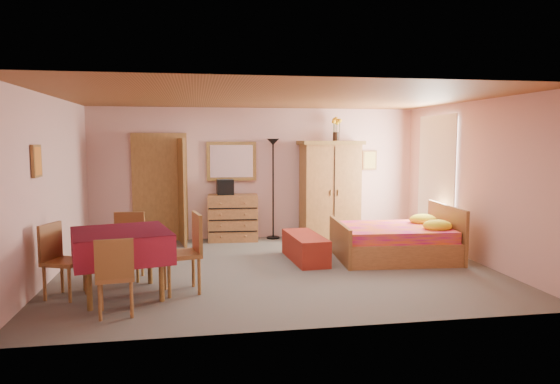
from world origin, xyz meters
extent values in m
plane|color=#66615A|center=(0.00, 0.00, 0.00)|extent=(6.50, 6.50, 0.00)
plane|color=brown|center=(0.00, 0.00, 2.60)|extent=(6.50, 6.50, 0.00)
cube|color=#CD9B95|center=(0.00, 2.50, 1.30)|extent=(6.50, 0.10, 2.60)
cube|color=#CD9B95|center=(0.00, -2.50, 1.30)|extent=(6.50, 0.10, 2.60)
cube|color=#CD9B95|center=(-3.25, 0.00, 1.30)|extent=(0.10, 5.00, 2.60)
cube|color=#CD9B95|center=(3.25, 0.00, 1.30)|extent=(0.10, 5.00, 2.60)
cube|color=#9E6B35|center=(-1.90, 2.47, 1.02)|extent=(1.06, 0.12, 2.15)
cube|color=white|center=(3.21, 1.20, 1.45)|extent=(0.08, 1.40, 1.95)
cube|color=orange|center=(-3.22, -0.60, 1.70)|extent=(0.04, 0.32, 0.42)
cube|color=#D8BF59|center=(2.35, 2.47, 1.55)|extent=(0.30, 0.04, 0.40)
cube|color=#9C6135|center=(-0.51, 2.24, 0.45)|extent=(0.99, 0.53, 0.91)
cube|color=silver|center=(-0.51, 2.45, 1.55)|extent=(0.97, 0.07, 0.77)
cube|color=black|center=(-0.65, 2.28, 1.05)|extent=(0.33, 0.25, 0.30)
cube|color=black|center=(0.30, 2.32, 1.00)|extent=(0.27, 0.27, 1.99)
cube|color=#9C6734|center=(1.43, 2.19, 0.98)|extent=(1.28, 0.71, 1.95)
cube|color=yellow|center=(1.56, 2.25, 2.19)|extent=(0.20, 0.20, 0.47)
cube|color=#C01282|center=(2.03, 0.33, 0.44)|extent=(2.01, 1.64, 0.88)
cube|color=maroon|center=(0.54, 0.43, 0.21)|extent=(0.56, 1.30, 0.42)
cube|color=maroon|center=(-2.15, -1.02, 0.42)|extent=(1.40, 1.40, 0.84)
cube|color=#A16736|center=(-2.12, -1.71, 0.45)|extent=(0.46, 0.46, 0.90)
cube|color=#AA7B39|center=(-2.18, -0.25, 0.47)|extent=(0.46, 0.46, 0.94)
cube|color=#A56A38|center=(-2.84, -0.97, 0.47)|extent=(0.55, 0.55, 0.94)
cube|color=olive|center=(-1.41, -0.98, 0.51)|extent=(0.55, 0.55, 1.03)
camera|label=1|loc=(-1.20, -7.42, 1.97)|focal=32.00mm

